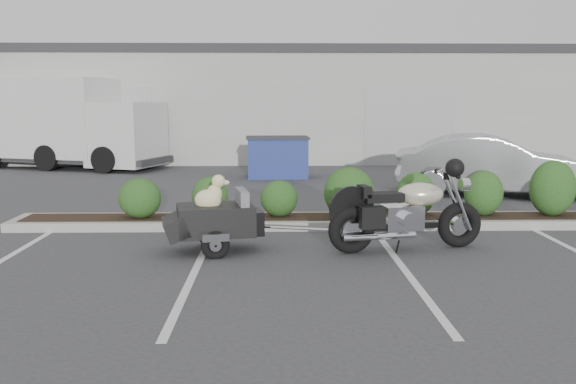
{
  "coord_description": "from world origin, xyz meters",
  "views": [
    {
      "loc": [
        -0.47,
        -8.23,
        2.17
      ],
      "look_at": [
        -0.27,
        1.16,
        0.75
      ],
      "focal_mm": 38.0,
      "sensor_mm": 36.0,
      "label": 1
    }
  ],
  "objects_px": {
    "delivery_truck": "(70,125)",
    "motorcycle": "(407,214)",
    "dumpster": "(277,157)",
    "pet_trailer": "(214,219)",
    "sedan": "(490,165)"
  },
  "relations": [
    {
      "from": "dumpster",
      "to": "delivery_truck",
      "type": "xyz_separation_m",
      "value": [
        -6.67,
        2.64,
        0.79
      ]
    },
    {
      "from": "delivery_truck",
      "to": "motorcycle",
      "type": "bearing_deg",
      "value": -34.05
    },
    {
      "from": "pet_trailer",
      "to": "dumpster",
      "type": "distance_m",
      "value": 8.58
    },
    {
      "from": "dumpster",
      "to": "delivery_truck",
      "type": "height_order",
      "value": "delivery_truck"
    },
    {
      "from": "sedan",
      "to": "delivery_truck",
      "type": "relative_size",
      "value": 0.65
    },
    {
      "from": "delivery_truck",
      "to": "dumpster",
      "type": "bearing_deg",
      "value": -2.91
    },
    {
      "from": "sedan",
      "to": "pet_trailer",
      "type": "bearing_deg",
      "value": 145.75
    },
    {
      "from": "pet_trailer",
      "to": "sedan",
      "type": "distance_m",
      "value": 7.76
    },
    {
      "from": "pet_trailer",
      "to": "dumpster",
      "type": "relative_size",
      "value": 1.06
    },
    {
      "from": "motorcycle",
      "to": "delivery_truck",
      "type": "relative_size",
      "value": 0.36
    },
    {
      "from": "motorcycle",
      "to": "dumpster",
      "type": "relative_size",
      "value": 1.31
    },
    {
      "from": "dumpster",
      "to": "delivery_truck",
      "type": "bearing_deg",
      "value": 155.91
    },
    {
      "from": "motorcycle",
      "to": "pet_trailer",
      "type": "height_order",
      "value": "motorcycle"
    },
    {
      "from": "pet_trailer",
      "to": "sedan",
      "type": "xyz_separation_m",
      "value": [
        5.81,
        5.14,
        0.22
      ]
    },
    {
      "from": "motorcycle",
      "to": "sedan",
      "type": "height_order",
      "value": "sedan"
    }
  ]
}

